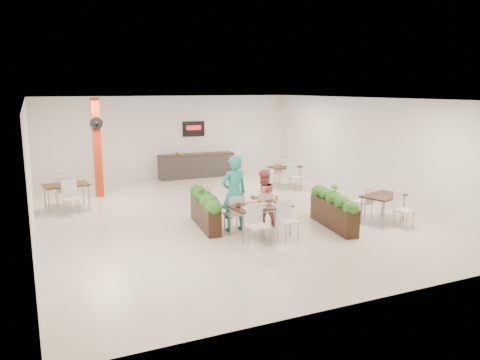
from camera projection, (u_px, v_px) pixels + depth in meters
name	position (u px, v px, depth m)	size (l,w,h in m)	color
ground	(228.00, 214.00, 13.17)	(12.00, 12.00, 0.00)	beige
room_shell	(228.00, 143.00, 12.78)	(10.10, 12.10, 3.22)	white
red_column	(97.00, 146.00, 15.05)	(0.40, 0.41, 3.20)	red
service_counter	(197.00, 165.00, 18.54)	(3.00, 0.64, 2.20)	#2A2725
main_table	(260.00, 210.00, 11.13)	(1.45, 1.70, 0.92)	black
diner_man	(234.00, 193.00, 11.50)	(0.69, 0.45, 1.89)	teal
diner_woman	(263.00, 198.00, 11.86)	(0.72, 0.56, 1.49)	#E46566
planter_left	(205.00, 207.00, 11.86)	(0.57, 2.06, 1.08)	black
planter_right	(334.00, 208.00, 11.82)	(0.63, 2.10, 1.11)	black
side_table_a	(66.00, 188.00, 13.59)	(1.31, 1.66, 0.92)	black
side_table_b	(285.00, 170.00, 16.74)	(1.15, 1.66, 0.92)	black
side_table_c	(383.00, 200.00, 12.22)	(1.32, 1.67, 0.92)	black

